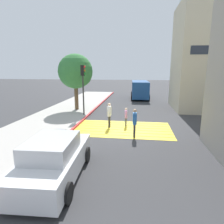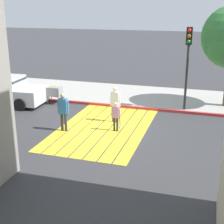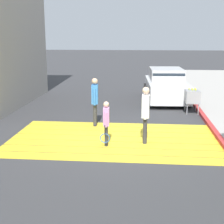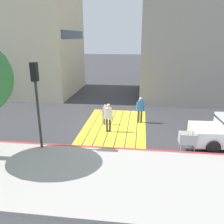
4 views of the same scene
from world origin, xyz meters
The scene contains 8 objects.
ground_plane centered at (0.00, 0.00, 0.00)m, with size 120.00×120.00×0.00m, color #38383A.
crosswalk_stripes centered at (0.00, 0.00, 0.01)m, with size 6.40×3.80×0.01m.
curb_painted centered at (-3.25, 0.00, 0.07)m, with size 0.16×40.00×0.13m, color #BC3333.
car_parked_near_curb centered at (-2.00, -6.35, 0.73)m, with size 2.14×4.38×1.57m.
tennis_ball_cart centered at (-2.90, -3.83, 0.70)m, with size 0.56×0.80×1.02m.
pedestrian_adult_lead centered at (-0.96, 0.26, 0.98)m, with size 0.23×0.50×1.69m.
pedestrian_adult_trailing centered at (0.80, -1.53, 0.99)m, with size 0.24×0.50×1.70m.
pedestrian_child_with_racket centered at (0.16, 0.63, 0.74)m, with size 0.28×0.41×1.32m.
Camera 3 is at (-0.86, 9.78, 3.17)m, focal length 53.14 mm.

